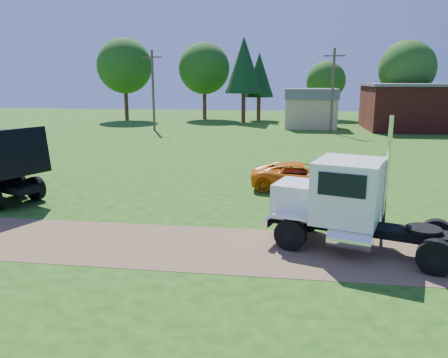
# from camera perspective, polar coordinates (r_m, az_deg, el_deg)

# --- Properties ---
(ground) EXTENTS (140.00, 140.00, 0.00)m
(ground) POSITION_cam_1_polar(r_m,az_deg,el_deg) (15.27, 3.45, -9.21)
(ground) COLOR #184B10
(ground) RESTS_ON ground
(dirt_track) EXTENTS (120.00, 4.20, 0.01)m
(dirt_track) POSITION_cam_1_polar(r_m,az_deg,el_deg) (15.27, 3.45, -9.19)
(dirt_track) COLOR brown
(dirt_track) RESTS_ON ground
(white_semi_tractor) EXTENTS (7.75, 4.57, 4.60)m
(white_semi_tractor) POSITION_cam_1_polar(r_m,az_deg,el_deg) (15.52, 16.08, -3.21)
(white_semi_tractor) COLOR black
(white_semi_tractor) RESTS_ON ground
(orange_pickup) EXTENTS (5.31, 2.68, 1.44)m
(orange_pickup) POSITION_cam_1_polar(r_m,az_deg,el_deg) (23.45, 9.95, 0.32)
(orange_pickup) COLOR orange
(orange_pickup) RESTS_ON ground
(spectator_b) EXTENTS (0.99, 0.88, 1.68)m
(spectator_b) POSITION_cam_1_polar(r_m,az_deg,el_deg) (21.26, 11.68, -0.72)
(spectator_b) COLOR #999999
(spectator_b) RESTS_ON ground
(brick_building) EXTENTS (15.40, 10.40, 5.30)m
(brick_building) POSITION_cam_1_polar(r_m,az_deg,el_deg) (56.78, 25.63, 8.51)
(brick_building) COLOR maroon
(brick_building) RESTS_ON ground
(tan_shed) EXTENTS (6.20, 5.40, 4.70)m
(tan_shed) POSITION_cam_1_polar(r_m,az_deg,el_deg) (54.29, 11.22, 9.12)
(tan_shed) COLOR tan
(tan_shed) RESTS_ON ground
(utility_poles) EXTENTS (42.20, 0.28, 9.00)m
(utility_poles) POSITION_cam_1_polar(r_m,az_deg,el_deg) (49.37, 14.00, 11.30)
(utility_poles) COLOR #4E3C2C
(utility_poles) RESTS_ON ground
(tree_row) EXTENTS (56.51, 12.05, 11.52)m
(tree_row) POSITION_cam_1_polar(r_m,az_deg,el_deg) (62.77, 6.42, 13.95)
(tree_row) COLOR #392317
(tree_row) RESTS_ON ground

